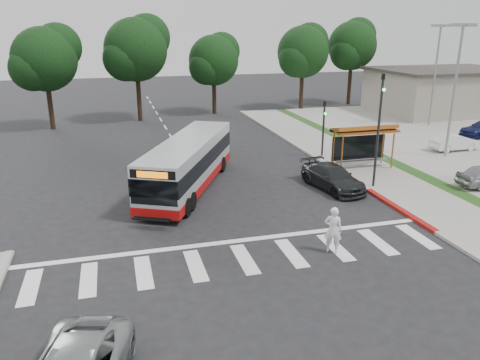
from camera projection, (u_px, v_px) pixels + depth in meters
name	position (u px, v px, depth m)	size (l,w,h in m)	color
ground	(217.00, 214.00, 23.33)	(140.00, 140.00, 0.00)	black
sidewalk_east	(343.00, 157.00, 33.41)	(4.00, 40.00, 0.12)	gray
curb_east	(317.00, 158.00, 32.91)	(0.30, 40.00, 0.15)	#9E9991
curb_east_red	(399.00, 209.00, 23.74)	(0.32, 6.00, 0.15)	maroon
parking_lot	(464.00, 140.00, 38.27)	(18.00, 36.00, 0.10)	gray
commercial_building	(444.00, 92.00, 50.36)	(14.00, 10.00, 4.40)	gray
building_roof_cap	(447.00, 70.00, 49.63)	(14.60, 10.60, 0.30)	#383330
crosswalk_ladder	(245.00, 259.00, 18.75)	(18.00, 2.60, 0.01)	silver
bus_shelter	(363.00, 134.00, 30.00)	(4.20, 1.60, 2.86)	#9F531A
traffic_signal_ne_tall	(379.00, 122.00, 25.91)	(0.18, 0.37, 6.50)	black
traffic_signal_ne_short	(324.00, 123.00, 32.76)	(0.18, 0.37, 4.00)	black
lot_light_front	(457.00, 73.00, 31.52)	(1.90, 0.35, 9.01)	gray
lot_light_mid	(437.00, 62.00, 42.20)	(1.90, 0.35, 9.01)	gray
tree_ne_a	(303.00, 51.00, 51.11)	(6.16, 5.74, 9.30)	black
tree_ne_b	(353.00, 45.00, 54.54)	(6.16, 5.74, 10.02)	black
tree_north_a	(137.00, 49.00, 44.59)	(6.60, 6.15, 10.17)	black
tree_north_b	(214.00, 59.00, 48.82)	(5.72, 5.33, 8.43)	black
tree_north_c	(45.00, 58.00, 40.94)	(6.16, 5.74, 9.30)	black
transit_bus	(189.00, 164.00, 26.65)	(2.39, 11.02, 2.85)	silver
pedestrian	(333.00, 230.00, 19.05)	(0.73, 0.48, 1.99)	white
dark_sedan	(333.00, 177.00, 26.75)	(1.90, 4.66, 1.35)	black
parked_car_1	(454.00, 142.00, 34.79)	(1.30, 3.72, 1.23)	silver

